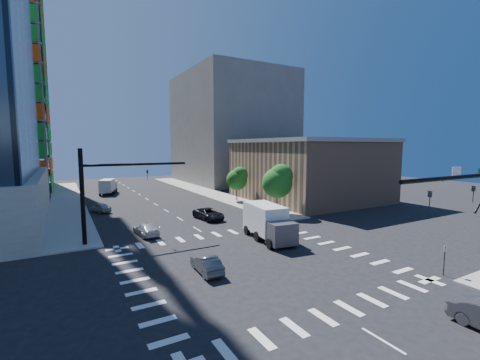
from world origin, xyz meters
TOP-DOWN VIEW (x-y plane):
  - ground at (0.00, 0.00)m, footprint 160.00×160.00m
  - road_markings at (0.00, 0.00)m, footprint 20.00×20.00m
  - sidewalk_ne at (12.50, 40.00)m, footprint 5.00×60.00m
  - sidewalk_nw at (-12.50, 40.00)m, footprint 5.00×60.00m
  - commercial_building at (25.00, 22.00)m, footprint 20.50×22.50m
  - bg_building_ne at (27.00, 55.00)m, footprint 24.00×30.00m
  - signal_mast_nw at (-10.00, 11.50)m, footprint 10.20×0.40m
  - tree_south at (12.63, 13.90)m, footprint 4.16×4.16m
  - tree_north at (12.93, 25.90)m, footprint 3.54×3.52m
  - no_parking_sign at (10.70, -9.00)m, footprint 0.30×0.06m
  - car_nb_far at (3.12, 15.88)m, footprint 2.89×5.36m
  - car_sb_near at (-5.59, 12.32)m, footprint 2.16×4.52m
  - car_sb_mid at (-8.50, 27.61)m, footprint 2.93×4.23m
  - car_sb_cross at (-4.04, -0.04)m, footprint 1.50×3.92m
  - box_truck_near at (4.67, 4.42)m, footprint 3.59×6.86m
  - box_truck_far at (-5.10, 46.18)m, footprint 4.04×6.06m

SIDE VIEW (x-z plane):
  - ground at x=0.00m, z-range 0.00..0.00m
  - road_markings at x=0.00m, z-range 0.00..0.01m
  - sidewalk_ne at x=12.50m, z-range 0.00..0.15m
  - sidewalk_nw at x=-12.50m, z-range 0.00..0.15m
  - car_sb_near at x=-5.59m, z-range 0.00..1.27m
  - car_sb_cross at x=-4.04m, z-range 0.00..1.28m
  - car_sb_mid at x=-8.50m, z-range 0.00..1.34m
  - car_nb_far at x=3.12m, z-range 0.00..1.43m
  - box_truck_far at x=-5.10m, z-range -0.17..2.76m
  - no_parking_sign at x=10.70m, z-range 0.28..2.48m
  - box_truck_near at x=4.67m, z-range -0.20..3.25m
  - tree_north at x=12.93m, z-range 1.10..6.88m
  - tree_south at x=12.63m, z-range 1.27..8.10m
  - commercial_building at x=25.00m, z-range 0.01..10.61m
  - signal_mast_nw at x=-10.00m, z-range 0.99..9.99m
  - bg_building_ne at x=27.00m, z-range 0.00..28.00m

